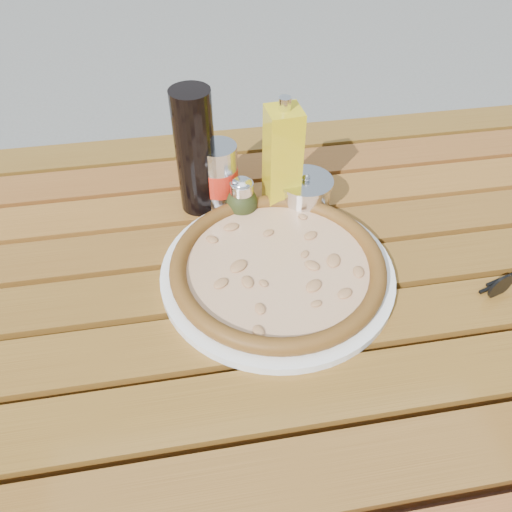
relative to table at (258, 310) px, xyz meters
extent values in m
plane|color=slate|center=(0.00, 0.00, -0.67)|extent=(60.00, 60.00, 0.00)
cube|color=#3B1F0D|center=(0.64, 0.39, -0.32)|extent=(0.06, 0.06, 0.70)
cube|color=#3C1D0D|center=(0.00, 0.00, 0.03)|extent=(1.36, 0.86, 0.04)
cube|color=#522E0E|center=(0.00, -0.30, 0.06)|extent=(1.40, 0.09, 0.03)
cube|color=#54320E|center=(0.00, -0.20, 0.06)|extent=(1.40, 0.09, 0.03)
cube|color=#54320E|center=(0.00, -0.10, 0.06)|extent=(1.40, 0.09, 0.03)
cube|color=#502F0E|center=(0.00, 0.00, 0.06)|extent=(1.40, 0.09, 0.03)
cube|color=#522F0E|center=(0.00, 0.10, 0.06)|extent=(1.40, 0.09, 0.03)
cube|color=#5E3410|center=(0.00, 0.20, 0.06)|extent=(1.40, 0.09, 0.03)
cube|color=#592D0F|center=(0.00, 0.30, 0.06)|extent=(1.40, 0.09, 0.03)
cube|color=#4E300D|center=(0.00, 0.41, 0.06)|extent=(1.40, 0.09, 0.03)
cylinder|color=white|center=(0.03, 0.00, 0.08)|extent=(0.42, 0.42, 0.01)
cylinder|color=beige|center=(0.03, 0.00, 0.09)|extent=(0.41, 0.41, 0.01)
torus|color=black|center=(0.03, 0.00, 0.10)|extent=(0.44, 0.44, 0.03)
ellipsoid|color=red|center=(-0.08, 0.20, 0.11)|extent=(0.06, 0.06, 0.06)
cylinder|color=silver|center=(-0.08, 0.20, 0.14)|extent=(0.04, 0.04, 0.02)
ellipsoid|color=silver|center=(-0.08, 0.20, 0.15)|extent=(0.04, 0.04, 0.02)
ellipsoid|color=#333C18|center=(0.00, 0.15, 0.11)|extent=(0.06, 0.06, 0.06)
cylinder|color=white|center=(0.00, 0.15, 0.14)|extent=(0.05, 0.05, 0.02)
ellipsoid|color=white|center=(0.00, 0.15, 0.15)|extent=(0.04, 0.04, 0.02)
cylinder|color=black|center=(-0.07, 0.20, 0.19)|extent=(0.08, 0.08, 0.22)
cylinder|color=silver|center=(-0.04, 0.20, 0.14)|extent=(0.07, 0.07, 0.12)
cylinder|color=red|center=(-0.04, 0.20, 0.13)|extent=(0.07, 0.07, 0.04)
cube|color=gold|center=(0.07, 0.17, 0.17)|extent=(0.06, 0.06, 0.19)
cylinder|color=silver|center=(0.07, 0.17, 0.28)|extent=(0.02, 0.02, 0.02)
cylinder|color=silver|center=(0.11, 0.16, 0.10)|extent=(0.12, 0.12, 0.05)
cylinder|color=silver|center=(0.11, 0.16, 0.13)|extent=(0.13, 0.13, 0.01)
sphere|color=silver|center=(0.11, 0.16, 0.14)|extent=(0.02, 0.02, 0.01)
cylinder|color=black|center=(0.35, -0.09, 0.09)|extent=(0.04, 0.02, 0.04)
cube|color=black|center=(0.37, -0.07, 0.08)|extent=(0.09, 0.03, 0.00)
cube|color=black|center=(0.38, -0.06, 0.08)|extent=(0.09, 0.03, 0.00)
camera|label=1|loc=(-0.09, -0.52, 0.64)|focal=35.00mm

